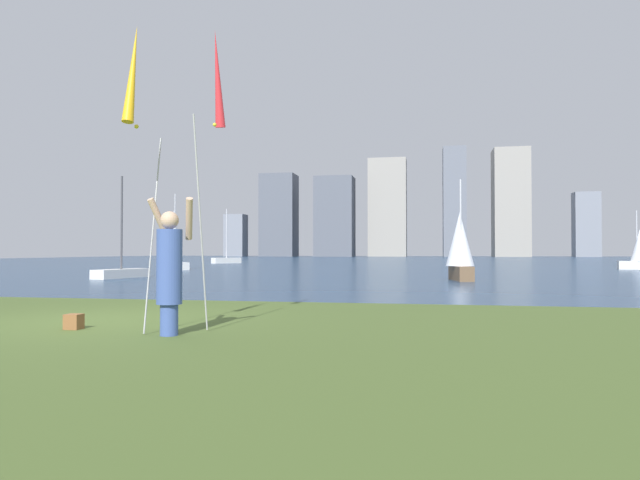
{
  "coord_description": "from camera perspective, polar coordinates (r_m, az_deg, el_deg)",
  "views": [
    {
      "loc": [
        5.49,
        -8.79,
        1.2
      ],
      "look_at": [
        1.79,
        10.95,
        1.59
      ],
      "focal_mm": 31.52,
      "sensor_mm": 36.0,
      "label": 1
    }
  ],
  "objects": [
    {
      "name": "sailboat_2",
      "position": [
        36.71,
        -14.61,
        -0.19
      ],
      "size": [
        2.31,
        2.14,
        4.81
      ],
      "color": "white",
      "rests_on": "ground"
    },
    {
      "name": "skyline_tower_1",
      "position": [
        120.64,
        -4.18,
        2.5
      ],
      "size": [
        7.32,
        6.2,
        17.53
      ],
      "color": "#565B66",
      "rests_on": "ground"
    },
    {
      "name": "skyline_tower_2",
      "position": [
        116.57,
        1.51,
        2.37
      ],
      "size": [
        7.9,
        6.38,
        16.5
      ],
      "color": "#565B66",
      "rests_on": "ground"
    },
    {
      "name": "sailboat_7",
      "position": [
        54.73,
        -9.48,
        -1.98
      ],
      "size": [
        2.32,
        2.91,
        5.23
      ],
      "color": "white",
      "rests_on": "ground"
    },
    {
      "name": "skyline_tower_5",
      "position": [
        118.64,
        18.79,
        3.59
      ],
      "size": [
        6.86,
        6.42,
        21.55
      ],
      "color": "gray",
      "rests_on": "ground"
    },
    {
      "name": "skyline_tower_4",
      "position": [
        116.86,
        13.48,
        3.75
      ],
      "size": [
        4.5,
        5.24,
        22.06
      ],
      "color": "slate",
      "rests_on": "ground"
    },
    {
      "name": "sailboat_3",
      "position": [
        26.26,
        -19.52,
        -3.06
      ],
      "size": [
        1.34,
        3.02,
        4.51
      ],
      "color": "white",
      "rests_on": "ground"
    },
    {
      "name": "sailboat_6",
      "position": [
        41.39,
        29.64,
        -1.04
      ],
      "size": [
        2.34,
        1.38,
        3.79
      ],
      "color": "silver",
      "rests_on": "ground"
    },
    {
      "name": "skyline_tower_0",
      "position": [
        121.72,
        -8.55,
        0.46
      ],
      "size": [
        4.24,
        3.89,
        8.98
      ],
      "color": "gray",
      "rests_on": "ground"
    },
    {
      "name": "kite_flag_right",
      "position": [
        9.26,
        -10.41,
        15.15
      ],
      "size": [
        0.16,
        1.15,
        4.62
      ],
      "color": "#B2B2B7",
      "rests_on": "ground"
    },
    {
      "name": "kite_flag_left",
      "position": [
        8.43,
        -18.42,
        15.08
      ],
      "size": [
        0.16,
        1.06,
        4.34
      ],
      "color": "#B2B2B7",
      "rests_on": "ground"
    },
    {
      "name": "sailboat_0",
      "position": [
        23.56,
        14.03,
        -0.59
      ],
      "size": [
        1.29,
        2.34,
        4.1
      ],
      "color": "brown",
      "rests_on": "ground"
    },
    {
      "name": "ground",
      "position": [
        60.01,
        5.38,
        -2.3
      ],
      "size": [
        120.0,
        138.0,
        0.12
      ],
      "color": "#475B28"
    },
    {
      "name": "skyline_tower_6",
      "position": [
        120.45,
        25.41,
        1.42
      ],
      "size": [
        4.67,
        3.29,
        12.57
      ],
      "color": "gray",
      "rests_on": "ground"
    },
    {
      "name": "skyline_tower_3",
      "position": [
        118.64,
        6.88,
        3.25
      ],
      "size": [
        7.82,
        6.05,
        20.36
      ],
      "color": "gray",
      "rests_on": "ground"
    },
    {
      "name": "person",
      "position": [
        8.26,
        -15.02,
        -2.69
      ],
      "size": [
        0.72,
        0.53,
        1.97
      ],
      "rotation": [
        0.0,
        0.0,
        0.14
      ],
      "color": "#3F59A5",
      "rests_on": "ground"
    },
    {
      "name": "bag",
      "position": [
        9.46,
        -23.72,
        -7.6
      ],
      "size": [
        0.23,
        0.21,
        0.23
      ],
      "color": "brown",
      "rests_on": "ground"
    }
  ]
}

